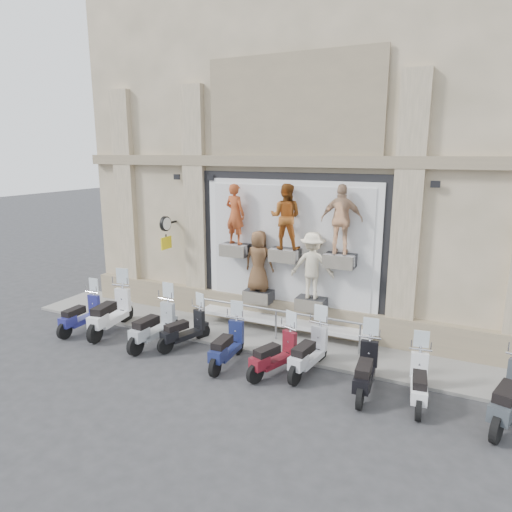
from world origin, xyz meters
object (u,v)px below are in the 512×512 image
object	(u,v)px
guard_rail	(276,325)
scooter_j	(512,384)
scooter_b	(110,304)
scooter_d	(184,322)
scooter_g	(309,343)
scooter_i	(420,373)
scooter_e	(227,337)
scooter_f	(275,346)
scooter_c	(153,317)
scooter_h	(366,361)
clock_sign_bracket	(166,228)
scooter_a	(80,307)

from	to	relation	value
guard_rail	scooter_j	world-z (taller)	scooter_j
scooter_b	scooter_d	xyz separation A→B (m)	(2.46, 0.09, -0.18)
scooter_b	guard_rail	bearing A→B (deg)	8.45
scooter_b	scooter_d	size ratio (longest dim) A/B	1.27
scooter_g	scooter_i	bearing A→B (deg)	0.51
scooter_e	scooter_i	bearing A→B (deg)	-1.64
scooter_f	scooter_c	bearing A→B (deg)	-161.54
scooter_j	scooter_h	bearing A→B (deg)	-163.39
scooter_b	scooter_j	xyz separation A→B (m)	(10.07, -0.23, -0.03)
scooter_f	scooter_j	world-z (taller)	scooter_j
scooter_b	scooter_h	xyz separation A→B (m)	(7.35, -0.25, -0.12)
guard_rail	clock_sign_bracket	world-z (taller)	clock_sign_bracket
scooter_i	scooter_g	bearing A→B (deg)	166.23
scooter_b	scooter_j	bearing A→B (deg)	-10.59
guard_rail	scooter_a	size ratio (longest dim) A/B	2.86
scooter_g	scooter_j	bearing A→B (deg)	2.71
scooter_f	scooter_i	distance (m)	3.19
scooter_d	scooter_j	world-z (taller)	scooter_j
scooter_d	scooter_g	distance (m)	3.49
scooter_c	scooter_e	world-z (taller)	scooter_c
scooter_h	scooter_a	bearing A→B (deg)	175.53
clock_sign_bracket	scooter_d	bearing A→B (deg)	-45.00
scooter_i	scooter_b	bearing A→B (deg)	171.69
scooter_c	clock_sign_bracket	bearing A→B (deg)	119.68
guard_rail	clock_sign_bracket	bearing A→B (deg)	173.16
guard_rail	scooter_c	size ratio (longest dim) A/B	2.58
scooter_i	scooter_e	bearing A→B (deg)	174.99
scooter_c	scooter_f	size ratio (longest dim) A/B	1.13
scooter_e	scooter_h	world-z (taller)	scooter_h
scooter_d	scooter_e	size ratio (longest dim) A/B	0.94
scooter_d	scooter_i	distance (m)	5.98
scooter_f	scooter_g	bearing A→B (deg)	49.38
clock_sign_bracket	scooter_h	world-z (taller)	clock_sign_bracket
scooter_g	scooter_c	bearing A→B (deg)	-168.69
guard_rail	scooter_j	distance (m)	5.80
clock_sign_bracket	scooter_g	distance (m)	5.98
scooter_e	scooter_g	bearing A→B (deg)	9.43
scooter_d	scooter_e	xyz separation A→B (m)	(1.55, -0.44, 0.04)
scooter_e	scooter_f	bearing A→B (deg)	-1.12
scooter_b	scooter_h	size ratio (longest dim) A/B	1.15
scooter_c	scooter_i	distance (m)	6.76
scooter_d	scooter_e	distance (m)	1.61
scooter_c	scooter_d	xyz separation A→B (m)	(0.78, 0.29, -0.11)
scooter_d	scooter_i	bearing A→B (deg)	15.83
scooter_c	scooter_i	world-z (taller)	scooter_c
guard_rail	scooter_a	xyz separation A→B (m)	(-5.40, -1.74, 0.25)
scooter_c	scooter_j	world-z (taller)	scooter_j
guard_rail	scooter_g	xyz separation A→B (m)	(1.42, -1.35, 0.29)
scooter_d	scooter_j	size ratio (longest dim) A/B	0.82
clock_sign_bracket	scooter_i	world-z (taller)	clock_sign_bracket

